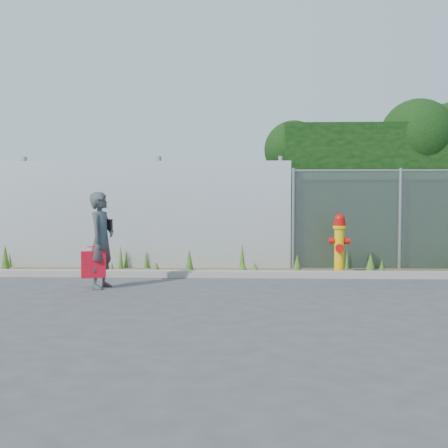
% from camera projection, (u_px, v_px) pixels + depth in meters
% --- Properties ---
extents(ground, '(80.00, 80.00, 0.00)m').
position_uv_depth(ground, '(241.00, 295.00, 8.47)').
color(ground, '#3E3E41').
rests_on(ground, ground).
extents(curb, '(16.00, 0.22, 0.12)m').
position_uv_depth(curb, '(241.00, 274.00, 10.26)').
color(curb, gray).
rests_on(curb, ground).
extents(weed_strip, '(16.00, 1.35, 0.55)m').
position_uv_depth(weed_strip, '(250.00, 267.00, 10.87)').
color(weed_strip, '#4C452B').
rests_on(weed_strip, ground).
extents(corrugated_fence, '(8.50, 0.21, 2.30)m').
position_uv_depth(corrugated_fence, '(84.00, 215.00, 11.52)').
color(corrugated_fence, silver).
rests_on(corrugated_fence, ground).
extents(fire_hydrant, '(0.40, 0.35, 1.18)m').
position_uv_depth(fire_hydrant, '(339.00, 245.00, 10.53)').
color(fire_hydrant, '#E4AA0C').
rests_on(fire_hydrant, ground).
extents(woman, '(0.48, 0.63, 1.56)m').
position_uv_depth(woman, '(102.00, 240.00, 9.05)').
color(woman, '#106766').
rests_on(woman, ground).
extents(red_tote_bag, '(0.38, 0.14, 0.50)m').
position_uv_depth(red_tote_bag, '(93.00, 264.00, 8.94)').
color(red_tote_bag, '#AF0A1F').
extents(black_shoulder_bag, '(0.23, 0.10, 0.18)m').
position_uv_depth(black_shoulder_bag, '(105.00, 225.00, 9.16)').
color(black_shoulder_bag, black).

